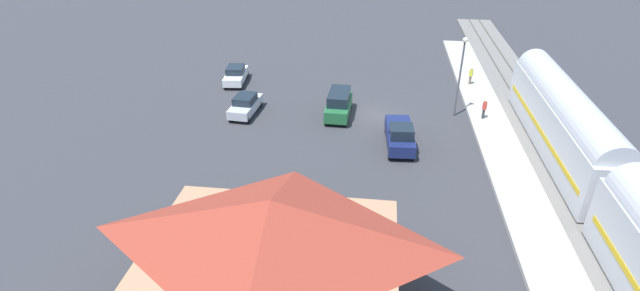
% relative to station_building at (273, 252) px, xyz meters
% --- Properties ---
extents(ground_plane, '(200.00, 200.00, 0.00)m').
position_rel_station_building_xyz_m(ground_plane, '(-4.00, -22.00, -3.13)').
color(ground_plane, '#38383D').
extents(railway_track, '(4.80, 70.00, 0.30)m').
position_rel_station_building_xyz_m(railway_track, '(-18.00, -22.00, -3.04)').
color(railway_track, slate).
rests_on(railway_track, ground).
extents(platform, '(3.20, 46.00, 0.30)m').
position_rel_station_building_xyz_m(platform, '(-14.00, -22.00, -2.98)').
color(platform, '#B7B2A8').
rests_on(platform, ground).
extents(station_building, '(12.05, 8.55, 6.02)m').
position_rel_station_building_xyz_m(station_building, '(0.00, 0.00, 0.00)').
color(station_building, tan).
rests_on(station_building, ground).
extents(pedestrian_on_platform, '(0.36, 0.36, 1.71)m').
position_rel_station_building_xyz_m(pedestrian_on_platform, '(-13.50, -29.97, -1.85)').
color(pedestrian_on_platform, brown).
rests_on(pedestrian_on_platform, platform).
extents(pedestrian_waiting_far, '(0.36, 0.36, 1.71)m').
position_rel_station_building_xyz_m(pedestrian_waiting_far, '(-13.45, -21.95, -1.85)').
color(pedestrian_waiting_far, '#333338').
rests_on(pedestrian_waiting_far, platform).
extents(sedan_white, '(2.26, 4.66, 1.74)m').
position_rel_station_building_xyz_m(sedan_white, '(10.03, -28.10, -2.25)').
color(sedan_white, white).
rests_on(sedan_white, ground).
extents(suv_green, '(2.08, 4.95, 2.22)m').
position_rel_station_building_xyz_m(suv_green, '(-1.09, -21.56, -1.98)').
color(suv_green, '#236638').
rests_on(suv_green, ground).
extents(pickup_navy, '(2.30, 5.51, 2.14)m').
position_rel_station_building_xyz_m(pickup_navy, '(-6.26, -16.62, -2.10)').
color(pickup_navy, navy).
rests_on(pickup_navy, ground).
extents(sedan_silver, '(2.18, 4.63, 1.74)m').
position_rel_station_building_xyz_m(sedan_silver, '(7.09, -20.92, -2.25)').
color(sedan_silver, silver).
rests_on(sedan_silver, ground).
extents(light_pole_near_platform, '(0.44, 0.44, 7.00)m').
position_rel_station_building_xyz_m(light_pole_near_platform, '(-11.20, -22.86, 1.34)').
color(light_pole_near_platform, '#515156').
rests_on(light_pole_near_platform, ground).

